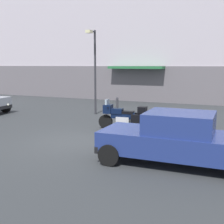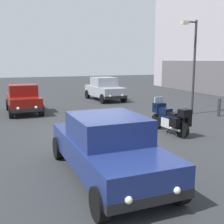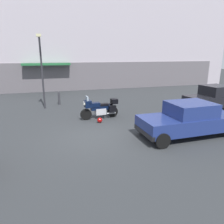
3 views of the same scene
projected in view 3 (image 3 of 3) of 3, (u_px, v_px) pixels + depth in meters
ground_plane at (94, 136)px, 9.71m from camera, size 80.00×80.00×0.00m
building_facade_rear at (63, 22)px, 21.07m from camera, size 37.58×3.40×13.45m
motorcycle at (100, 108)px, 12.29m from camera, size 2.26×0.82×1.36m
helmet at (100, 120)px, 11.62m from camera, size 0.28×0.28×0.28m
car_sedan_far at (189, 119)px, 9.60m from camera, size 4.61×1.98×1.56m
car_wagon_end at (213, 98)px, 14.08m from camera, size 3.98×2.11×1.64m
streetlamp_curbside at (41, 65)px, 13.81m from camera, size 0.28×0.94×4.87m
bollard_curbside at (59, 98)px, 15.70m from camera, size 0.16×0.16×0.98m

